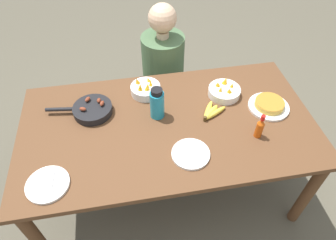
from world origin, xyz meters
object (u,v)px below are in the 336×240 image
Objects in this scene: skillet at (92,110)px; frittata_plate_center at (269,105)px; banana_bunch at (211,112)px; empty_plate_near_front at (48,184)px; person_figure at (163,80)px; empty_plate_far_left at (191,154)px; water_bottle at (157,104)px; fruit_bowl_citrus at (224,91)px; hot_sauce_bottle at (260,127)px; fruit_bowl_mango at (145,89)px.

skillet is 1.59× the size of frittata_plate_center.
banana_bunch is 0.82× the size of empty_plate_near_front.
empty_plate_near_front is at bearing -160.05° from banana_bunch.
person_figure is (0.54, 0.55, -0.28)m from skillet.
empty_plate_far_left is 0.37m from water_bottle.
empty_plate_near_front is at bearing -126.47° from person_figure.
hot_sauce_bottle reaches higher than fruit_bowl_citrus.
fruit_bowl_mango reaches higher than empty_plate_far_left.
skillet is 0.37m from fruit_bowl_mango.
hot_sauce_bottle is (0.55, -0.27, -0.03)m from water_bottle.
banana_bunch is 0.21m from fruit_bowl_citrus.
fruit_bowl_citrus is at bearing 145.62° from frittata_plate_center.
skillet is at bearing -134.63° from person_figure.
banana_bunch is 1.07× the size of hot_sauce_bottle.
frittata_plate_center is 1.23× the size of fruit_bowl_citrus.
hot_sauce_bottle is (0.95, -0.36, 0.05)m from skillet.
empty_plate_near_front is 1.20m from fruit_bowl_citrus.
frittata_plate_center is at bearing -1.16° from banana_bunch.
empty_plate_far_left is at bearing 149.12° from skillet.
skillet is at bearing 169.02° from banana_bunch.
banana_bunch is at bearing -35.33° from fruit_bowl_mango.
empty_plate_near_front is 1.05× the size of water_bottle.
fruit_bowl_citrus reaches higher than skillet.
banana_bunch is at bearing 55.59° from empty_plate_far_left.
fruit_bowl_mango reaches higher than banana_bunch.
banana_bunch is 0.85× the size of empty_plate_far_left.
hot_sauce_bottle is (0.09, -0.38, 0.04)m from fruit_bowl_citrus.
frittata_plate_center is 1.31× the size of fruit_bowl_mango.
fruit_bowl_citrus reaches higher than frittata_plate_center.
banana_bunch is at bearing -74.50° from person_figure.
water_bottle reaches higher than empty_plate_far_left.
empty_plate_far_left is at bearing 4.59° from empty_plate_near_front.
hot_sauce_bottle is at bearing -65.64° from person_figure.
skillet reaches higher than empty_plate_far_left.
banana_bunch is 0.31m from hot_sauce_bottle.
empty_plate_far_left is 1.27× the size of hot_sauce_bottle.
water_bottle is 0.74m from person_figure.
fruit_bowl_mango is (-0.38, 0.27, 0.02)m from banana_bunch.
banana_bunch is 0.35m from empty_plate_far_left.
empty_plate_near_front and empty_plate_far_left have the same top height.
frittata_plate_center is 1.20× the size of empty_plate_far_left.
person_figure is at bearing 89.70° from empty_plate_far_left.
person_figure is (-0.19, 0.69, -0.27)m from banana_bunch.
empty_plate_near_front is 0.20× the size of person_figure.
skillet reaches higher than empty_plate_near_front.
skillet is 0.68m from empty_plate_far_left.
skillet is (-0.73, 0.14, 0.01)m from banana_bunch.
skillet is at bearing 65.21° from empty_plate_near_front.
frittata_plate_center reaches higher than banana_bunch.
fruit_bowl_citrus is (-0.24, 0.17, 0.01)m from frittata_plate_center.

